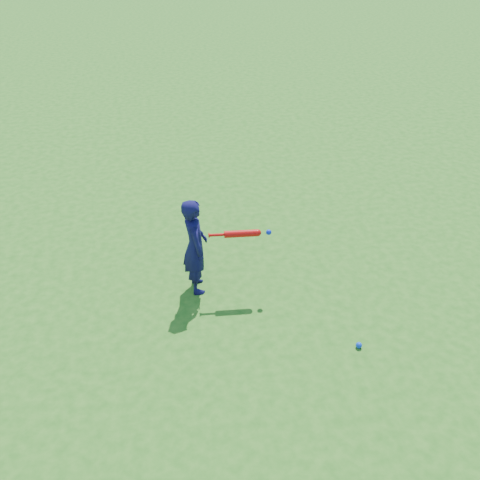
{
  "coord_description": "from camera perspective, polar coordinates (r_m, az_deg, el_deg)",
  "views": [
    {
      "loc": [
        0.33,
        -4.9,
        3.9
      ],
      "look_at": [
        1.15,
        -0.04,
        0.63
      ],
      "focal_mm": 40.0,
      "sensor_mm": 36.0,
      "label": 1
    }
  ],
  "objects": [
    {
      "name": "ground",
      "position": [
        6.27,
        -10.49,
        -5.56
      ],
      "size": [
        80.0,
        80.0,
        0.0
      ],
      "primitive_type": "plane",
      "color": "#256418",
      "rests_on": "ground"
    },
    {
      "name": "child",
      "position": [
        5.93,
        -4.82,
        -0.66
      ],
      "size": [
        0.31,
        0.44,
        1.16
      ],
      "primitive_type": "imported",
      "rotation": [
        0.0,
        0.0,
        1.64
      ],
      "color": "#100E41",
      "rests_on": "ground"
    },
    {
      "name": "ground_ball_blue",
      "position": [
        5.63,
        12.57,
        -10.9
      ],
      "size": [
        0.06,
        0.06,
        0.06
      ],
      "primitive_type": "sphere",
      "color": "#0D39DF",
      "rests_on": "ground"
    },
    {
      "name": "bat_swing",
      "position": [
        5.82,
        0.41,
        0.69
      ],
      "size": [
        0.69,
        0.1,
        0.08
      ],
      "rotation": [
        0.0,
        0.0,
        -0.07
      ],
      "color": "red",
      "rests_on": "ground"
    }
  ]
}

